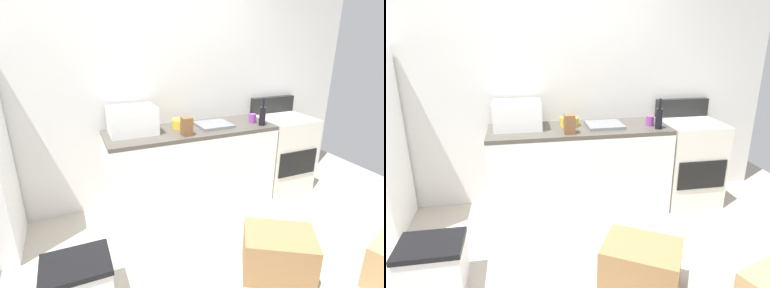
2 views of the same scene
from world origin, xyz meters
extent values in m
plane|color=#B2A899|center=(0.00, 0.00, 0.00)|extent=(6.00, 6.00, 0.00)
cube|color=silver|center=(0.00, 1.55, 1.30)|extent=(5.00, 0.10, 2.60)
cube|color=white|center=(0.30, 1.20, 0.43)|extent=(1.80, 0.60, 0.86)
cube|color=#4C473F|center=(0.30, 1.20, 0.88)|extent=(1.80, 0.60, 0.04)
cube|color=silver|center=(1.52, 1.20, 0.45)|extent=(0.60, 0.60, 0.90)
cube|color=black|center=(1.52, 0.90, 0.42)|extent=(0.52, 0.02, 0.30)
cube|color=black|center=(1.52, 1.46, 1.00)|extent=(0.60, 0.08, 0.20)
cube|color=white|center=(-0.30, 1.28, 1.04)|extent=(0.46, 0.34, 0.27)
cube|color=slate|center=(0.56, 1.19, 0.92)|extent=(0.36, 0.32, 0.03)
cylinder|color=black|center=(1.06, 1.02, 1.00)|extent=(0.07, 0.07, 0.20)
cylinder|color=black|center=(1.06, 1.02, 1.15)|extent=(0.03, 0.03, 0.10)
cylinder|color=purple|center=(1.02, 1.15, 0.95)|extent=(0.08, 0.08, 0.10)
cube|color=brown|center=(0.17, 1.01, 0.99)|extent=(0.10, 0.10, 0.18)
cylinder|color=gold|center=(0.21, 1.28, 0.95)|extent=(0.19, 0.19, 0.09)
cube|color=olive|center=(0.53, -0.06, 0.18)|extent=(0.67, 0.62, 0.37)
cube|color=silver|center=(-0.96, 0.22, 0.17)|extent=(0.44, 0.34, 0.34)
cube|color=black|center=(-0.96, 0.22, 0.36)|extent=(0.46, 0.36, 0.04)
camera|label=1|loc=(-0.87, -1.60, 1.82)|focal=28.09mm
camera|label=2|loc=(-0.28, -1.97, 1.80)|focal=31.36mm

